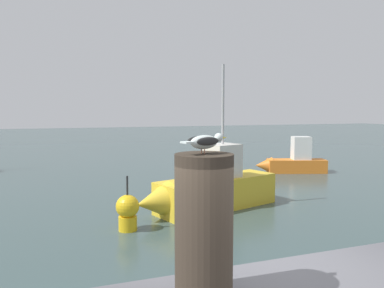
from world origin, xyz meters
TOP-DOWN VIEW (x-y plane):
  - mooring_post at (-0.65, -0.45)m, footprint 0.43×0.43m
  - seagull at (-0.65, -0.45)m, footprint 0.39×0.19m
  - boat_yellow at (2.50, 7.05)m, footprint 4.71×2.36m
  - boat_orange at (8.67, 11.85)m, footprint 3.29×1.82m
  - channel_buoy at (-0.02, 5.99)m, footprint 0.56×0.56m

SIDE VIEW (x-z plane):
  - channel_buoy at x=-0.02m, z-range -0.19..1.14m
  - boat_orange at x=8.67m, z-range -0.34..1.36m
  - boat_yellow at x=2.50m, z-range -1.51..2.69m
  - mooring_post at x=-0.65m, z-range 1.51..2.58m
  - seagull at x=-0.65m, z-range 2.60..2.74m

